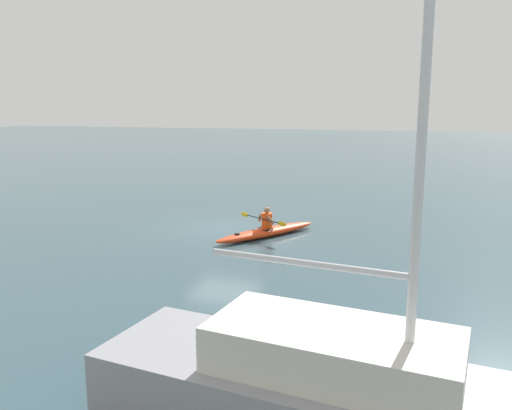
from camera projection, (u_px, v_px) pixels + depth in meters
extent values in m
plane|color=#334C56|center=(225.00, 229.00, 19.25)|extent=(160.00, 160.00, 0.00)
ellipsoid|color=red|center=(267.00, 232.00, 18.09)|extent=(2.84, 4.03, 0.30)
torus|color=black|center=(265.00, 229.00, 18.01)|extent=(0.80, 0.80, 0.04)
cylinder|color=black|center=(237.00, 234.00, 17.24)|extent=(0.18, 0.18, 0.02)
cylinder|color=#E04C14|center=(267.00, 220.00, 18.01)|extent=(0.37, 0.37, 0.51)
sphere|color=#936B4C|center=(267.00, 210.00, 17.95)|extent=(0.21, 0.21, 0.21)
cylinder|color=black|center=(263.00, 219.00, 17.87)|extent=(1.68, 1.06, 0.03)
ellipsoid|color=gold|center=(282.00, 224.00, 17.13)|extent=(0.36, 0.25, 0.17)
ellipsoid|color=gold|center=(245.00, 214.00, 18.61)|extent=(0.36, 0.25, 0.17)
cylinder|color=#936B4C|center=(271.00, 220.00, 17.74)|extent=(0.32, 0.13, 0.34)
cylinder|color=#936B4C|center=(260.00, 218.00, 18.16)|extent=(0.22, 0.29, 0.34)
cube|color=beige|center=(333.00, 350.00, 6.92)|extent=(3.44, 1.90, 0.63)
cylinder|color=silver|center=(306.00, 263.00, 6.87)|extent=(2.74, 0.40, 0.09)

